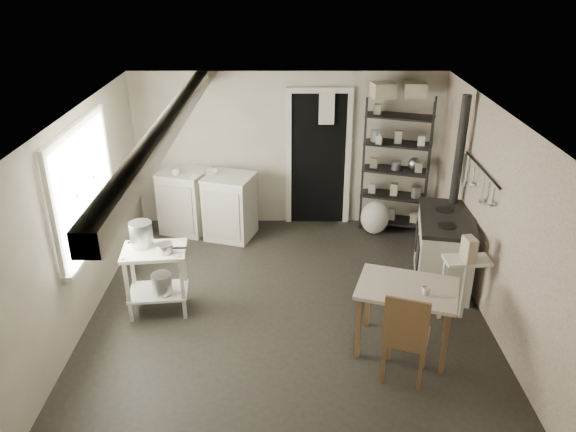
{
  "coord_description": "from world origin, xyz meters",
  "views": [
    {
      "loc": [
        -0.0,
        -5.4,
        3.75
      ],
      "look_at": [
        0.0,
        0.3,
        1.1
      ],
      "focal_mm": 35.0,
      "sensor_mm": 36.0,
      "label": 1
    }
  ],
  "objects_px": {
    "shelf_rack": "(396,168)",
    "work_table": "(404,317)",
    "chair": "(407,334)",
    "stove": "(443,251)",
    "base_cabinets": "(207,204)",
    "prep_table": "(157,280)",
    "stockpot": "(141,234)",
    "flour_sack": "(375,218)"
  },
  "relations": [
    {
      "from": "shelf_rack",
      "to": "work_table",
      "type": "bearing_deg",
      "value": -80.46
    },
    {
      "from": "shelf_rack",
      "to": "chair",
      "type": "distance_m",
      "value": 3.36
    },
    {
      "from": "stove",
      "to": "chair",
      "type": "height_order",
      "value": "chair"
    },
    {
      "from": "work_table",
      "to": "base_cabinets",
      "type": "bearing_deg",
      "value": 131.14
    },
    {
      "from": "prep_table",
      "to": "stockpot",
      "type": "distance_m",
      "value": 0.57
    },
    {
      "from": "prep_table",
      "to": "chair",
      "type": "bearing_deg",
      "value": -23.06
    },
    {
      "from": "prep_table",
      "to": "flour_sack",
      "type": "xyz_separation_m",
      "value": [
        2.77,
        2.0,
        -0.16
      ]
    },
    {
      "from": "work_table",
      "to": "chair",
      "type": "height_order",
      "value": "chair"
    },
    {
      "from": "work_table",
      "to": "flour_sack",
      "type": "height_order",
      "value": "work_table"
    },
    {
      "from": "base_cabinets",
      "to": "shelf_rack",
      "type": "relative_size",
      "value": 0.72
    },
    {
      "from": "prep_table",
      "to": "flour_sack",
      "type": "height_order",
      "value": "prep_table"
    },
    {
      "from": "stove",
      "to": "work_table",
      "type": "height_order",
      "value": "stove"
    },
    {
      "from": "prep_table",
      "to": "shelf_rack",
      "type": "xyz_separation_m",
      "value": [
        3.06,
        2.19,
        0.55
      ]
    },
    {
      "from": "chair",
      "to": "flour_sack",
      "type": "xyz_separation_m",
      "value": [
        0.15,
        3.12,
        -0.24
      ]
    },
    {
      "from": "stockpot",
      "to": "stove",
      "type": "relative_size",
      "value": 0.24
    },
    {
      "from": "stockpot",
      "to": "chair",
      "type": "distance_m",
      "value": 3.06
    },
    {
      "from": "prep_table",
      "to": "stockpot",
      "type": "bearing_deg",
      "value": 146.07
    },
    {
      "from": "prep_table",
      "to": "shelf_rack",
      "type": "bearing_deg",
      "value": 35.59
    },
    {
      "from": "stockpot",
      "to": "shelf_rack",
      "type": "distance_m",
      "value": 3.82
    },
    {
      "from": "shelf_rack",
      "to": "work_table",
      "type": "xyz_separation_m",
      "value": [
        -0.37,
        -2.88,
        -0.57
      ]
    },
    {
      "from": "prep_table",
      "to": "stove",
      "type": "distance_m",
      "value": 3.47
    },
    {
      "from": "stove",
      "to": "work_table",
      "type": "xyz_separation_m",
      "value": [
        -0.72,
        -1.32,
        -0.06
      ]
    },
    {
      "from": "prep_table",
      "to": "stove",
      "type": "height_order",
      "value": "stove"
    },
    {
      "from": "chair",
      "to": "base_cabinets",
      "type": "bearing_deg",
      "value": 145.74
    },
    {
      "from": "base_cabinets",
      "to": "chair",
      "type": "xyz_separation_m",
      "value": [
        2.31,
        -3.13,
        0.03
      ]
    },
    {
      "from": "base_cabinets",
      "to": "stove",
      "type": "distance_m",
      "value": 3.39
    },
    {
      "from": "shelf_rack",
      "to": "work_table",
      "type": "height_order",
      "value": "shelf_rack"
    },
    {
      "from": "base_cabinets",
      "to": "work_table",
      "type": "bearing_deg",
      "value": -31.65
    },
    {
      "from": "base_cabinets",
      "to": "shelf_rack",
      "type": "xyz_separation_m",
      "value": [
        2.74,
        0.17,
        0.49
      ]
    },
    {
      "from": "shelf_rack",
      "to": "chair",
      "type": "bearing_deg",
      "value": -80.67
    },
    {
      "from": "stockpot",
      "to": "base_cabinets",
      "type": "distance_m",
      "value": 2.03
    },
    {
      "from": "prep_table",
      "to": "flour_sack",
      "type": "bearing_deg",
      "value": 35.85
    },
    {
      "from": "prep_table",
      "to": "chair",
      "type": "distance_m",
      "value": 2.85
    },
    {
      "from": "prep_table",
      "to": "stove",
      "type": "bearing_deg",
      "value": 10.38
    },
    {
      "from": "prep_table",
      "to": "base_cabinets",
      "type": "distance_m",
      "value": 2.04
    },
    {
      "from": "stockpot",
      "to": "shelf_rack",
      "type": "relative_size",
      "value": 0.14
    },
    {
      "from": "base_cabinets",
      "to": "flour_sack",
      "type": "distance_m",
      "value": 2.47
    },
    {
      "from": "prep_table",
      "to": "flour_sack",
      "type": "distance_m",
      "value": 3.42
    },
    {
      "from": "work_table",
      "to": "chair",
      "type": "xyz_separation_m",
      "value": [
        -0.07,
        -0.42,
        0.1
      ]
    },
    {
      "from": "shelf_rack",
      "to": "chair",
      "type": "xyz_separation_m",
      "value": [
        -0.44,
        -3.3,
        -0.46
      ]
    },
    {
      "from": "stockpot",
      "to": "work_table",
      "type": "bearing_deg",
      "value": -15.7
    },
    {
      "from": "stockpot",
      "to": "shelf_rack",
      "type": "bearing_deg",
      "value": 33.07
    }
  ]
}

